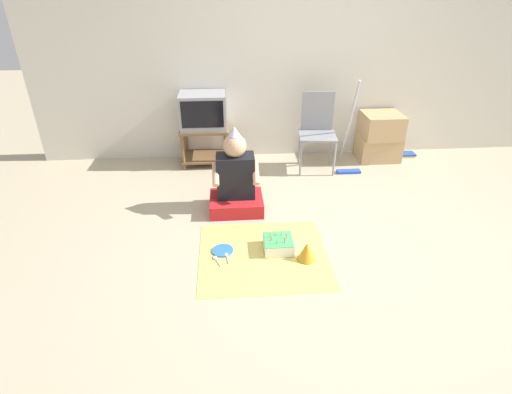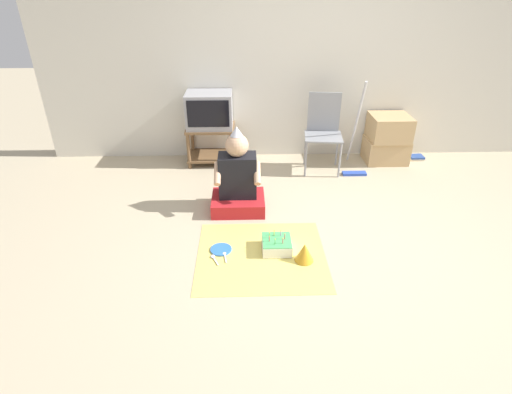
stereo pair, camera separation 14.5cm
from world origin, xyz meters
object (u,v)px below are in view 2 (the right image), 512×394
(cardboard_box_stack, at_px, (387,139))
(dust_mop, at_px, (355,147))
(folding_chair, at_px, (323,127))
(party_hat_blue, at_px, (304,252))
(paper_plate, at_px, (221,249))
(person_seated, at_px, (238,182))
(tv, at_px, (209,110))
(book_pile, at_px, (416,157))
(birthday_cake, at_px, (277,245))

(cardboard_box_stack, relative_size, dust_mop, 0.54)
(folding_chair, xyz_separation_m, party_hat_blue, (-0.45, -1.84, -0.43))
(dust_mop, xyz_separation_m, paper_plate, (-1.51, -1.55, -0.30))
(dust_mop, distance_m, person_seated, 1.60)
(tv, relative_size, book_pile, 3.00)
(tv, bearing_deg, dust_mop, -10.79)
(dust_mop, xyz_separation_m, person_seated, (-1.37, -0.84, -0.01))
(cardboard_box_stack, height_order, birthday_cake, cardboard_box_stack)
(folding_chair, height_order, cardboard_box_stack, folding_chair)
(dust_mop, bearing_deg, paper_plate, -134.17)
(cardboard_box_stack, height_order, dust_mop, dust_mop)
(birthday_cake, distance_m, paper_plate, 0.48)
(cardboard_box_stack, distance_m, birthday_cake, 2.40)
(tv, bearing_deg, party_hat_blue, -66.40)
(folding_chair, height_order, paper_plate, folding_chair)
(party_hat_blue, relative_size, paper_plate, 0.87)
(cardboard_box_stack, bearing_deg, tv, 179.02)
(cardboard_box_stack, height_order, person_seated, person_seated)
(folding_chair, bearing_deg, birthday_cake, -111.50)
(cardboard_box_stack, bearing_deg, folding_chair, -168.81)
(folding_chair, xyz_separation_m, book_pile, (1.28, 0.22, -0.49))
(tv, bearing_deg, folding_chair, -8.68)
(dust_mop, relative_size, person_seated, 1.28)
(cardboard_box_stack, height_order, book_pile, cardboard_box_stack)
(person_seated, bearing_deg, party_hat_blue, -57.98)
(paper_plate, bearing_deg, tv, 96.05)
(tv, xyz_separation_m, dust_mop, (1.71, -0.33, -0.36))
(book_pile, xyz_separation_m, birthday_cake, (-1.94, -1.90, 0.03))
(party_hat_blue, bearing_deg, birthday_cake, 144.85)
(folding_chair, relative_size, dust_mop, 0.82)
(folding_chair, bearing_deg, dust_mop, -18.16)
(tv, xyz_separation_m, person_seated, (0.34, -1.16, -0.37))
(tv, distance_m, party_hat_blue, 2.30)
(dust_mop, relative_size, book_pile, 6.06)
(folding_chair, bearing_deg, party_hat_blue, -103.71)
(dust_mop, height_order, birthday_cake, dust_mop)
(folding_chair, distance_m, person_seated, 1.40)
(person_seated, bearing_deg, folding_chair, 43.75)
(birthday_cake, relative_size, paper_plate, 1.36)
(cardboard_box_stack, xyz_separation_m, paper_plate, (-1.99, -1.84, -0.29))
(book_pile, relative_size, paper_plate, 0.99)
(party_hat_blue, bearing_deg, book_pile, 49.94)
(tv, relative_size, folding_chair, 0.60)
(birthday_cake, bearing_deg, dust_mop, 56.54)
(tv, distance_m, cardboard_box_stack, 2.22)
(tv, bearing_deg, cardboard_box_stack, -0.98)
(tv, xyz_separation_m, folding_chair, (1.34, -0.20, -0.16))
(tv, relative_size, birthday_cake, 2.18)
(folding_chair, height_order, book_pile, folding_chair)
(person_seated, bearing_deg, paper_plate, -101.13)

